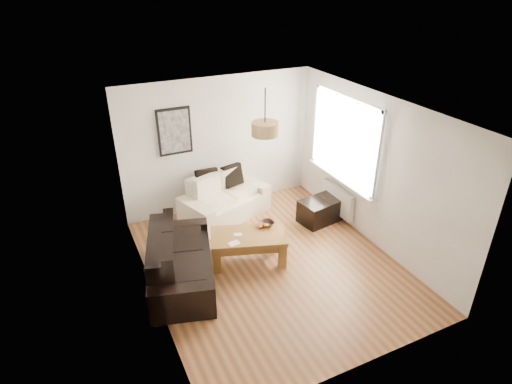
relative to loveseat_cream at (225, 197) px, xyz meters
name	(u,v)px	position (x,y,z in m)	size (l,w,h in m)	color
floor	(272,264)	(0.10, -1.78, -0.41)	(4.50, 4.50, 0.00)	brown
ceiling	(275,110)	(0.10, -1.78, 2.19)	(3.80, 4.50, 0.00)	white
wall_back	(219,144)	(0.10, 0.47, 0.89)	(3.80, 0.04, 2.60)	silver
wall_front	(370,283)	(0.10, -4.03, 0.89)	(3.80, 0.04, 2.60)	silver
wall_left	(146,223)	(-1.80, -1.78, 0.89)	(0.04, 4.50, 2.60)	silver
wall_right	(374,171)	(2.00, -1.78, 0.89)	(0.04, 4.50, 2.60)	silver
window_bay	(345,139)	(1.96, -0.98, 1.19)	(0.14, 1.90, 1.60)	white
radiator	(337,199)	(1.92, -0.98, -0.03)	(0.10, 0.90, 0.52)	white
poster	(174,131)	(-0.75, 0.44, 1.29)	(0.62, 0.04, 0.87)	black
pendant_shade	(265,129)	(0.10, -1.48, 1.82)	(0.40, 0.40, 0.20)	tan
loveseat_cream	(225,197)	(0.00, 0.00, 0.00)	(1.65, 0.90, 0.82)	beige
sofa_leather	(181,258)	(-1.33, -1.53, -0.01)	(1.87, 0.91, 0.81)	black
coffee_table	(248,247)	(-0.19, -1.51, -0.16)	(1.20, 0.65, 0.49)	brown
ottoman	(320,211)	(1.55, -0.97, -0.19)	(0.78, 0.50, 0.44)	black
cushion_left	(207,180)	(-0.27, 0.20, 0.32)	(0.42, 0.13, 0.42)	black
cushion_right	(232,175)	(0.25, 0.20, 0.32)	(0.41, 0.13, 0.41)	black
fruit_bowl	(267,224)	(0.22, -1.37, 0.11)	(0.23, 0.23, 0.06)	black
orange_a	(264,225)	(0.14, -1.42, 0.12)	(0.07, 0.07, 0.07)	#FF5115
orange_b	(267,225)	(0.18, -1.44, 0.12)	(0.06, 0.06, 0.06)	orange
orange_c	(260,227)	(0.06, -1.43, 0.12)	(0.06, 0.06, 0.06)	#DB5D12
papers	(234,243)	(-0.49, -1.63, 0.08)	(0.18, 0.12, 0.01)	white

